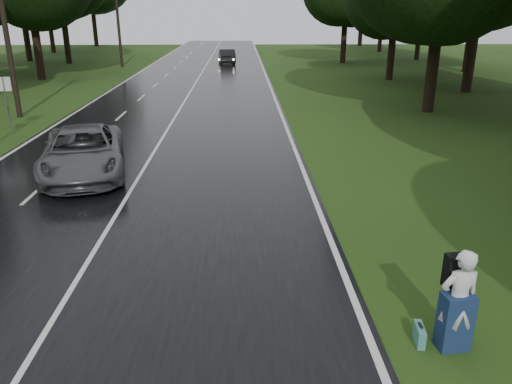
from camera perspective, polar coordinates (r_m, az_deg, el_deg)
ground at (r=9.73m, az=-23.93°, el=-16.28°), size 160.00×160.00×0.00m
road at (r=27.96m, az=-9.16°, el=8.62°), size 12.00×140.00×0.04m
lane_center at (r=27.96m, az=-9.16°, el=8.67°), size 0.12×140.00×0.01m
grey_car at (r=18.37m, az=-19.23°, el=4.36°), size 3.95×6.28×1.62m
far_car at (r=55.49m, az=-3.37°, el=15.28°), size 2.02×4.68×1.50m
hitchhiker at (r=9.19m, az=22.11°, el=-11.76°), size 0.73×0.67×1.88m
suitcase at (r=9.48m, az=18.23°, el=-15.27°), size 0.19×0.47×0.33m
utility_pole_mid at (r=30.30m, az=-25.44°, el=7.78°), size 1.80×0.28×9.83m
utility_pole_far at (r=54.02m, az=-15.09°, el=13.67°), size 1.80×0.28×9.30m
road_sign_b at (r=26.18m, az=-26.15°, el=5.98°), size 0.64×0.10×2.65m
tree_left_e at (r=46.37m, az=-23.33°, el=11.77°), size 9.57×9.57×14.95m
tree_left_f at (r=59.28m, az=-20.62°, el=13.62°), size 10.92×10.92×17.06m
tree_right_d at (r=30.60m, az=19.04°, el=8.73°), size 9.23×9.23×14.43m
tree_right_e at (r=43.95m, az=15.00°, el=12.33°), size 7.64×7.64×11.94m
tree_right_f at (r=57.29m, az=9.89°, el=14.39°), size 9.04×9.04×14.13m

